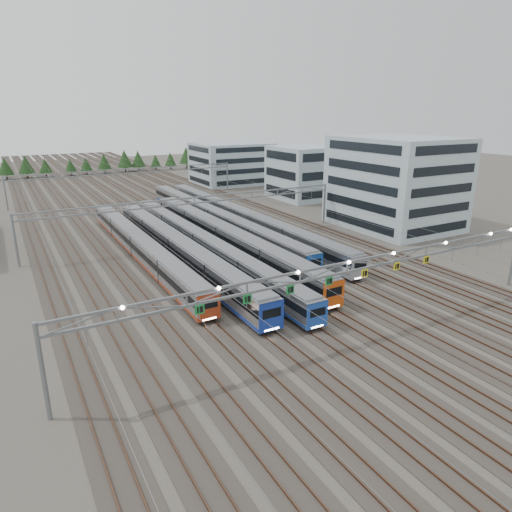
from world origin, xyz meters
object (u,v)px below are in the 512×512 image
train_b (178,249)px  depot_bldg_mid (303,173)px  train_e (215,218)px  depot_bldg_north (232,163)px  train_a (140,246)px  gantry_near (347,270)px  gantry_mid (195,206)px  depot_bldg_south (395,183)px  train_c (201,243)px  train_f (241,218)px  gantry_far (128,175)px  train_d (224,237)px

train_b → depot_bldg_mid: 58.06m
train_e → depot_bldg_north: bearing=60.2°
train_a → gantry_near: size_ratio=0.95×
depot_bldg_north → train_a: bearing=-127.1°
train_b → gantry_mid: 12.45m
gantry_mid → depot_bldg_north: depot_bldg_north is taller
train_b → train_e: size_ratio=0.84×
train_a → depot_bldg_south: bearing=-4.7°
train_a → train_c: size_ratio=0.87×
train_a → gantry_mid: size_ratio=0.95×
train_c → depot_bldg_mid: (42.21, 32.32, 4.68)m
train_b → gantry_mid: (6.75, 9.57, 4.23)m
train_c → depot_bldg_mid: depot_bldg_mid is taller
gantry_mid → train_a: bearing=-157.1°
train_e → train_f: size_ratio=0.95×
train_c → depot_bldg_south: size_ratio=2.81×
train_f → gantry_far: bearing=105.5°
train_c → gantry_mid: bearing=73.7°
gantry_far → depot_bldg_north: (35.12, 11.46, -0.17)m
train_c → depot_bldg_south: bearing=-1.6°
train_c → gantry_far: size_ratio=1.10×
gantry_near → gantry_far: gantry_near is taller
depot_bldg_south → train_a: bearing=175.3°
depot_bldg_north → depot_bldg_mid: bearing=-81.4°
train_f → depot_bldg_south: bearing=-26.3°
train_b → train_e: bearing=50.7°
train_c → gantry_near: bearing=-86.1°
gantry_mid → train_f: bearing=21.8°
gantry_near → depot_bldg_south: (38.20, 31.30, 1.55)m
depot_bldg_north → train_d: bearing=-117.4°
train_b → train_c: train_b is taller
train_c → train_f: bearing=42.1°
train_d → depot_bldg_mid: size_ratio=3.59×
train_d → depot_bldg_south: depot_bldg_south is taller
train_b → gantry_near: gantry_near is taller
train_d → gantry_near: gantry_near is taller
train_e → gantry_near: (-6.80, -47.03, 5.03)m
gantry_far → depot_bldg_north: size_ratio=2.56×
train_b → gantry_mid: bearing=54.8°
depot_bldg_south → depot_bldg_mid: bearing=86.9°
train_b → train_d: bearing=16.4°
train_c → train_a: bearing=161.9°
train_a → depot_bldg_north: 76.91m
train_f → depot_bldg_north: size_ratio=3.12×
train_d → depot_bldg_north: bearing=62.6°
gantry_mid → gantry_near: bearing=-90.1°
train_c → depot_bldg_mid: bearing=37.4°
gantry_near → depot_bldg_mid: 76.10m
gantry_mid → train_e: bearing=45.7°
train_a → train_e: size_ratio=0.82×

